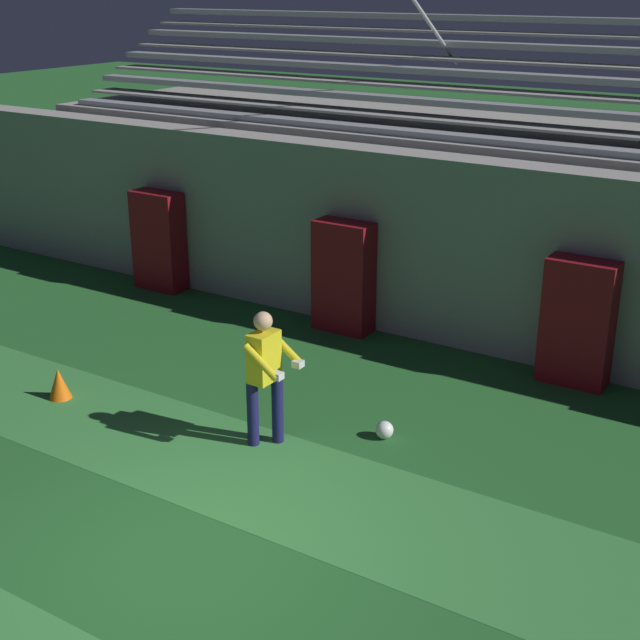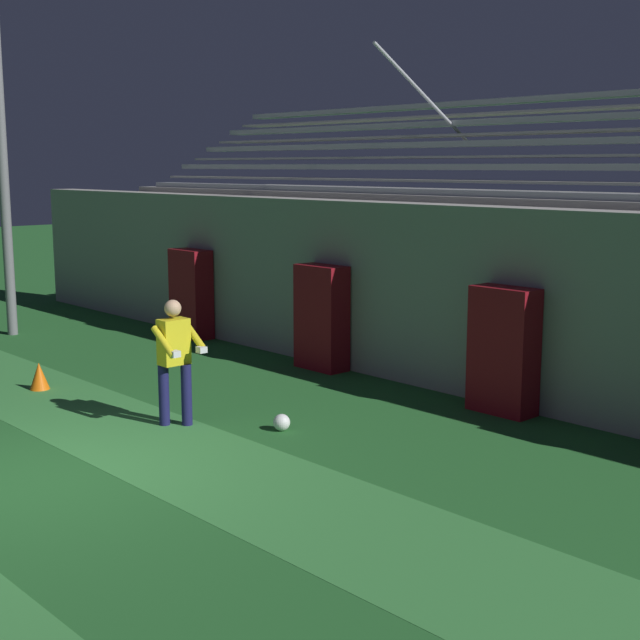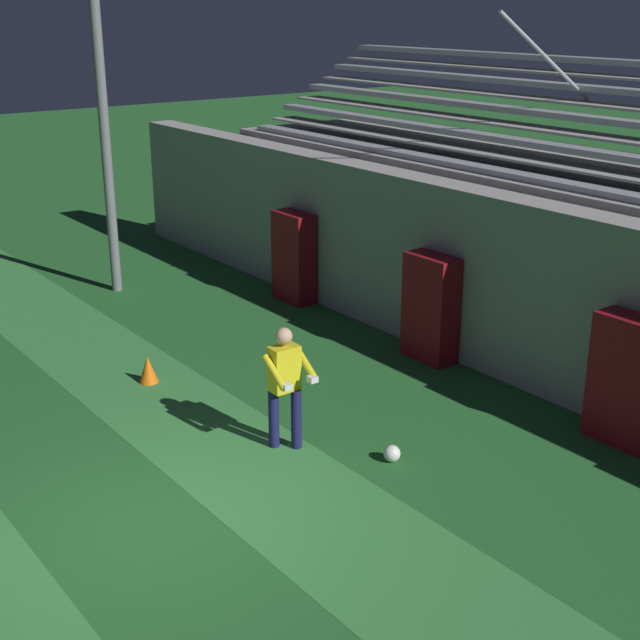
% 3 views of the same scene
% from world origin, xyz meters
% --- Properties ---
extents(ground_plane, '(80.00, 80.00, 0.00)m').
position_xyz_m(ground_plane, '(0.00, 0.00, 0.00)').
color(ground_plane, '#236028').
extents(turf_stripe_far, '(28.00, 1.91, 0.01)m').
position_xyz_m(turf_stripe_far, '(0.00, 1.64, 0.00)').
color(turf_stripe_far, '#38843D').
rests_on(turf_stripe_far, ground).
extents(back_wall, '(24.00, 0.60, 2.80)m').
position_xyz_m(back_wall, '(0.00, 6.50, 1.40)').
color(back_wall, '#999691').
rests_on(back_wall, ground).
extents(padding_pillar_gate_left, '(0.93, 0.44, 1.75)m').
position_xyz_m(padding_pillar_gate_left, '(-1.83, 5.95, 0.88)').
color(padding_pillar_gate_left, maroon).
rests_on(padding_pillar_gate_left, ground).
extents(padding_pillar_gate_right, '(0.93, 0.44, 1.75)m').
position_xyz_m(padding_pillar_gate_right, '(1.83, 5.95, 0.88)').
color(padding_pillar_gate_right, maroon).
rests_on(padding_pillar_gate_right, ground).
extents(padding_pillar_far_left, '(0.93, 0.44, 1.75)m').
position_xyz_m(padding_pillar_far_left, '(-5.63, 5.95, 0.88)').
color(padding_pillar_far_left, maroon).
rests_on(padding_pillar_far_left, ground).
extents(bleacher_stand, '(18.00, 4.05, 5.43)m').
position_xyz_m(bleacher_stand, '(-0.00, 8.84, 1.50)').
color(bleacher_stand, '#999691').
rests_on(bleacher_stand, ground).
extents(goalkeeper, '(0.57, 0.58, 1.67)m').
position_xyz_m(goalkeeper, '(-0.69, 2.29, 0.95)').
color(goalkeeper, '#19194C').
rests_on(goalkeeper, ground).
extents(soccer_ball, '(0.22, 0.22, 0.22)m').
position_xyz_m(soccer_ball, '(0.43, 3.15, 0.11)').
color(soccer_ball, white).
rests_on(soccer_ball, ground).
extents(traffic_cone, '(0.30, 0.30, 0.42)m').
position_xyz_m(traffic_cone, '(-3.72, 1.83, 0.21)').
color(traffic_cone, orange).
rests_on(traffic_cone, ground).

